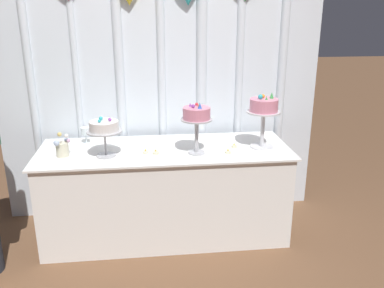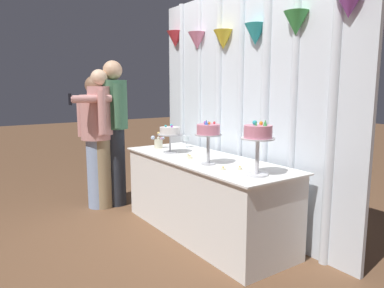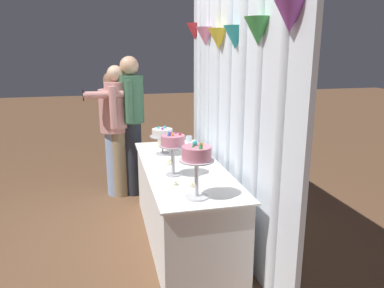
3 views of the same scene
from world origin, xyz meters
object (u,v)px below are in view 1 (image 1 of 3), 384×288
Objects in this scene: flower_vase at (62,148)px; tealight_far_left at (145,152)px; tealight_far_right at (234,146)px; tealight_near_left at (156,153)px; wine_glass at (86,132)px; cake_display_rightmost at (264,109)px; tealight_near_right at (228,152)px; cake_table at (166,192)px; cake_display_center at (197,117)px; cake_display_leftmost at (104,129)px.

tealight_far_left is (0.61, -0.01, -0.06)m from flower_vase.
tealight_near_left is at bearing -172.83° from tealight_far_right.
wine_glass reaches higher than tealight_far_left.
tealight_near_right is at bearing -161.00° from cake_display_rightmost.
cake_display_rightmost is 0.37m from tealight_far_right.
cake_display_rightmost is 0.43m from tealight_near_right.
tealight_far_left is (-0.15, -0.09, 0.39)m from cake_table.
cake_display_center is at bearing -3.10° from tealight_near_left.
tealight_far_right is (0.55, -0.04, 0.39)m from cake_table.
cake_table is at bearing 6.08° from flower_vase.
tealight_far_left is 0.08m from tealight_near_left.
cake_display_rightmost is at bearing 4.06° from tealight_near_left.
tealight_far_right is (1.17, -0.24, -0.09)m from wine_glass.
tealight_far_left is at bearing 5.83° from cake_display_leftmost.
cake_table is 0.72m from cake_display_center.
cake_display_leftmost reaches higher than wine_glass.
wine_glass is (-1.39, 0.26, -0.21)m from cake_display_rightmost.
tealight_near_left is (-0.84, -0.06, -0.30)m from cake_display_rightmost.
flower_vase is 1.31m from tealight_far_right.
cake_display_rightmost reaches higher than cake_display_leftmost.
wine_glass is (-0.18, 0.32, -0.11)m from cake_display_leftmost.
cake_table is 47.15× the size of tealight_far_right.
tealight_far_right is at bearing 4.60° from cake_display_leftmost.
tealight_far_left is at bearing -175.92° from tealight_far_right.
tealight_near_left is at bearing -30.20° from wine_glass.
cake_display_leftmost is at bearing -175.40° from tealight_far_right.
cake_display_rightmost is 3.27× the size of wine_glass.
tealight_near_right is 1.11× the size of tealight_far_right.
wine_glass is 2.71× the size of tealight_near_left.
tealight_near_left reaches higher than tealight_far_right.
cake_table is 42.42× the size of tealight_near_right.
tealight_near_right is at bearing -18.45° from cake_table.
flower_vase is 0.69m from tealight_near_left.
cake_display_leftmost is 0.68m from cake_display_center.
cake_display_rightmost is 0.96m from tealight_far_left.
cake_display_leftmost is (-0.44, -0.12, 0.59)m from cake_table.
tealight_far_right is (0.31, 0.09, -0.28)m from cake_display_center.
wine_glass is 0.32m from flower_vase.
wine_glass is 3.21× the size of tealight_far_right.
cake_display_rightmost reaches higher than tealight_near_left.
cake_display_leftmost is 0.35m from flower_vase.
cake_table is 14.67× the size of wine_glass.
tealight_near_right is at bearing -18.22° from wine_glass.
tealight_far_left is 0.70m from tealight_far_right.
cake_table is at bearing 161.55° from tealight_near_right.
wine_glass is 3.02× the size of tealight_far_left.
cake_display_center is 2.21× the size of flower_vase.
cake_table is at bearing 30.77° from tealight_far_left.
flower_vase is (-1.00, 0.05, -0.22)m from cake_display_center.
cake_display_rightmost reaches higher than flower_vase.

